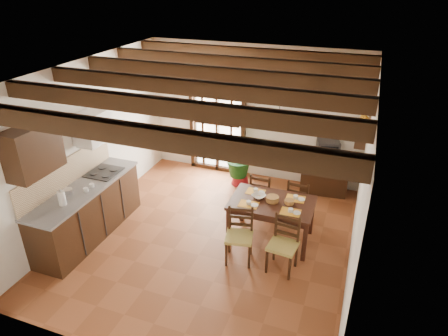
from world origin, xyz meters
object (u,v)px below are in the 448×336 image
at_px(chair_far_right, 298,208).
at_px(pendant_lamp, 279,120).
at_px(dining_table, 272,207).
at_px(chair_near_right, 282,254).
at_px(chair_far_left, 261,201).
at_px(kitchen_counter, 88,210).
at_px(potted_plant, 240,159).
at_px(chair_near_left, 239,245).
at_px(crt_tv, 328,149).
at_px(sideboard, 324,175).

height_order(chair_far_right, pendant_lamp, pendant_lamp).
distance_m(dining_table, chair_near_right, 0.84).
height_order(chair_far_left, chair_far_right, same).
xyz_separation_m(chair_far_left, chair_far_right, (0.67, 0.01, 0.00)).
height_order(kitchen_counter, chair_near_right, kitchen_counter).
xyz_separation_m(kitchen_counter, potted_plant, (1.84, 2.58, 0.10)).
relative_size(dining_table, potted_plant, 0.63).
relative_size(kitchen_counter, chair_near_left, 2.55).
xyz_separation_m(dining_table, chair_far_right, (0.32, 0.69, -0.37)).
bearing_deg(chair_far_left, crt_tv, -125.51).
distance_m(chair_near_right, potted_plant, 2.75).
height_order(chair_near_left, chair_far_right, chair_near_left).
height_order(dining_table, chair_near_right, chair_near_right).
xyz_separation_m(sideboard, pendant_lamp, (-0.62, -1.80, 1.70)).
bearing_deg(kitchen_counter, potted_plant, 54.50).
xyz_separation_m(kitchen_counter, crt_tv, (3.53, 2.82, 0.48)).
relative_size(dining_table, crt_tv, 2.77).
bearing_deg(chair_near_left, chair_far_left, 79.11).
xyz_separation_m(sideboard, crt_tv, (0.00, -0.01, 0.57)).
bearing_deg(kitchen_counter, dining_table, 17.61).
distance_m(kitchen_counter, pendant_lamp, 3.48).
bearing_deg(chair_near_right, potted_plant, 127.47).
height_order(chair_near_left, crt_tv, crt_tv).
distance_m(chair_near_right, chair_far_left, 1.53).
height_order(dining_table, crt_tv, crt_tv).
relative_size(kitchen_counter, pendant_lamp, 2.66).
xyz_separation_m(kitchen_counter, sideboard, (3.53, 2.83, -0.09)).
bearing_deg(pendant_lamp, crt_tv, 71.04).
distance_m(chair_far_right, potted_plant, 1.72).
distance_m(kitchen_counter, sideboard, 4.52).
bearing_deg(crt_tv, potted_plant, 174.24).
xyz_separation_m(kitchen_counter, chair_near_right, (3.26, 0.24, -0.20)).
relative_size(chair_near_left, chair_far_left, 1.03).
bearing_deg(chair_near_right, chair_far_left, 123.16).
relative_size(dining_table, chair_near_left, 1.53).
relative_size(kitchen_counter, chair_far_right, 2.63).
bearing_deg(crt_tv, chair_near_right, -109.85).
bearing_deg(chair_far_right, potted_plant, -29.78).
distance_m(sideboard, crt_tv, 0.57).
relative_size(chair_far_right, sideboard, 0.95).
bearing_deg(crt_tv, chair_far_right, -117.53).
xyz_separation_m(crt_tv, pendant_lamp, (-0.62, -1.80, 1.12)).
relative_size(kitchen_counter, crt_tv, 4.60).
distance_m(chair_near_right, chair_far_right, 1.37).
bearing_deg(kitchen_counter, sideboard, 38.69).
height_order(kitchen_counter, potted_plant, potted_plant).
height_order(chair_near_right, potted_plant, potted_plant).
bearing_deg(sideboard, chair_far_left, -133.73).
relative_size(crt_tv, potted_plant, 0.23).
bearing_deg(chair_near_left, potted_plant, 95.95).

